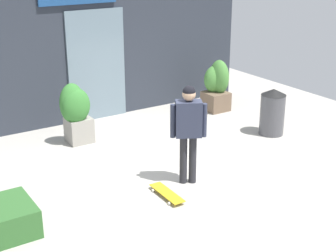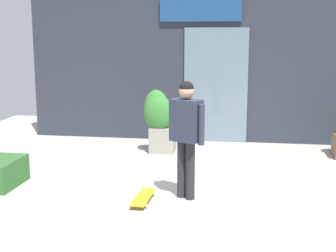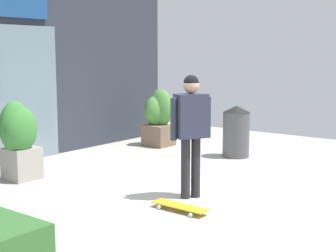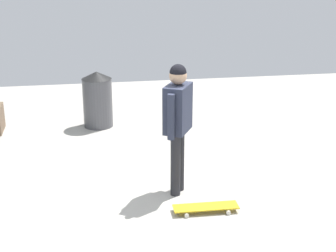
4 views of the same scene
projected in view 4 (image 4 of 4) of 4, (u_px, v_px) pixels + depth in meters
ground_plane at (133, 194)px, 6.81m from camera, size 12.00×12.00×0.00m
skateboarder at (178, 116)px, 6.52m from camera, size 0.55×0.44×1.74m
skateboard at (206, 207)px, 6.34m from camera, size 0.28×0.81×0.08m
trash_bin at (98, 99)px, 9.23m from camera, size 0.54×0.54×1.02m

